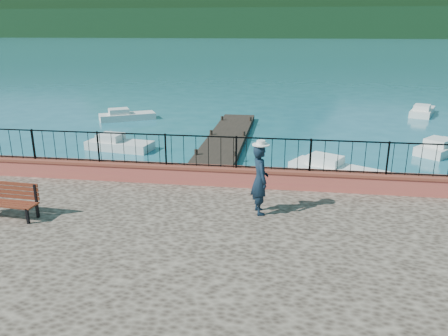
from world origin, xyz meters
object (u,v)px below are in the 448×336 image
(person, at_px, (260,180))
(boat_1, at_px, (338,167))
(boat_0, at_px, (120,142))
(boat_5, at_px, (423,109))
(boat_3, at_px, (127,114))
(park_bench, at_px, (8,207))
(boat_2, at_px, (442,144))

(person, relative_size, boat_1, 0.47)
(person, xyz_separation_m, boat_1, (2.77, 6.96, -1.72))
(boat_0, height_order, boat_5, same)
(boat_3, bearing_deg, boat_5, -15.86)
(park_bench, xyz_separation_m, boat_3, (-3.63, 18.24, -1.08))
(boat_0, height_order, boat_2, same)
(boat_0, xyz_separation_m, boat_2, (15.92, 1.83, 0.00))
(boat_1, distance_m, boat_5, 16.50)
(boat_5, bearing_deg, boat_0, 145.95)
(park_bench, height_order, boat_0, park_bench)
(park_bench, height_order, person, person)
(park_bench, distance_m, boat_2, 19.40)
(boat_0, distance_m, boat_2, 16.03)
(boat_1, bearing_deg, boat_0, -165.42)
(boat_1, height_order, boat_3, same)
(boat_2, bearing_deg, boat_1, 169.80)
(boat_5, bearing_deg, boat_2, -168.44)
(park_bench, bearing_deg, boat_0, 100.92)
(boat_2, xyz_separation_m, boat_5, (1.84, 10.23, 0.00))
(person, xyz_separation_m, boat_3, (-9.97, 17.00, -1.72))
(boat_0, relative_size, boat_2, 0.98)
(boat_2, height_order, boat_3, same)
(person, xyz_separation_m, boat_2, (8.26, 11.50, -1.72))
(park_bench, bearing_deg, boat_2, 45.11)
(park_bench, distance_m, boat_3, 18.63)
(park_bench, height_order, boat_1, park_bench)
(person, relative_size, boat_5, 0.51)
(boat_2, height_order, boat_5, same)
(boat_0, bearing_deg, park_bench, -74.12)
(boat_1, height_order, boat_5, same)
(boat_2, distance_m, boat_5, 10.39)
(boat_3, bearing_deg, park_bench, -107.87)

